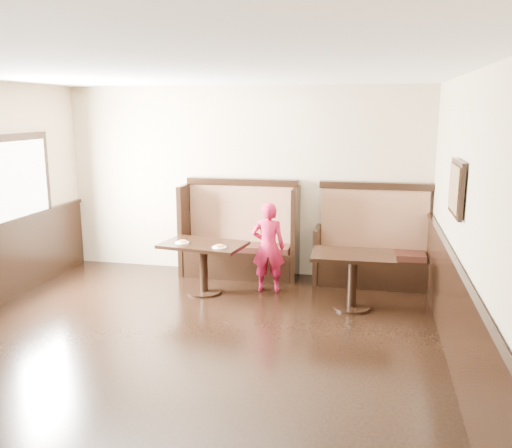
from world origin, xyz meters
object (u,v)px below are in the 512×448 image
(table_neighbor, at_px, (353,267))
(child, at_px, (268,247))
(booth_main, at_px, (240,241))
(booth_neighbor, at_px, (373,251))
(table_main, at_px, (203,255))

(table_neighbor, xyz_separation_m, child, (-1.16, 0.44, 0.09))
(booth_main, bearing_deg, booth_neighbor, -0.05)
(booth_neighbor, bearing_deg, child, -155.52)
(booth_main, height_order, child, booth_main)
(table_main, relative_size, table_neighbor, 1.15)
(booth_main, xyz_separation_m, table_main, (-0.29, -0.92, 0.01))
(booth_main, height_order, table_main, booth_main)
(booth_main, xyz_separation_m, child, (0.55, -0.64, 0.09))
(booth_neighbor, xyz_separation_m, child, (-1.40, -0.64, 0.14))
(table_main, bearing_deg, booth_neighbor, 31.06)
(booth_main, height_order, booth_neighbor, same)
(table_neighbor, bearing_deg, child, 157.92)
(booth_neighbor, xyz_separation_m, table_neighbor, (-0.24, -1.08, 0.05))
(table_neighbor, height_order, child, child)
(table_main, xyz_separation_m, child, (0.84, 0.28, 0.09))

